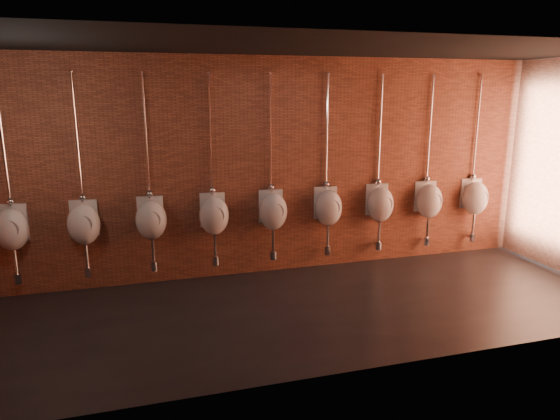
{
  "coord_description": "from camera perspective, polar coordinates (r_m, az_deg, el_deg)",
  "views": [
    {
      "loc": [
        -1.91,
        -5.56,
        2.7
      ],
      "look_at": [
        -0.05,
        0.9,
        1.1
      ],
      "focal_mm": 32.0,
      "sensor_mm": 36.0,
      "label": 1
    }
  ],
  "objects": [
    {
      "name": "ground",
      "position": [
        6.47,
        2.68,
        -11.29
      ],
      "size": [
        8.5,
        8.5,
        0.0
      ],
      "primitive_type": "plane",
      "color": "black",
      "rests_on": "ground"
    },
    {
      "name": "urinal_7",
      "position": [
        8.42,
        16.66,
        1.07
      ],
      "size": [
        0.46,
        0.41,
        2.72
      ],
      "color": "silver",
      "rests_on": "ground"
    },
    {
      "name": "room_shell",
      "position": [
        5.92,
        2.89,
        6.69
      ],
      "size": [
        8.54,
        3.04,
        3.22
      ],
      "color": "black",
      "rests_on": "ground"
    },
    {
      "name": "urinal_2",
      "position": [
        7.12,
        -14.52,
        -0.99
      ],
      "size": [
        0.46,
        0.41,
        2.72
      ],
      "color": "silver",
      "rests_on": "ground"
    },
    {
      "name": "urinal_3",
      "position": [
        7.19,
        -7.55,
        -0.53
      ],
      "size": [
        0.46,
        0.41,
        2.72
      ],
      "color": "silver",
      "rests_on": "ground"
    },
    {
      "name": "urinal_8",
      "position": [
        8.92,
        21.41,
        1.36
      ],
      "size": [
        0.46,
        0.41,
        2.72
      ],
      "color": "silver",
      "rests_on": "ground"
    },
    {
      "name": "urinal_6",
      "position": [
        7.99,
        11.37,
        0.72
      ],
      "size": [
        0.46,
        0.41,
        2.72
      ],
      "color": "silver",
      "rests_on": "ground"
    },
    {
      "name": "urinal_5",
      "position": [
        7.63,
        5.53,
        0.34
      ],
      "size": [
        0.46,
        0.41,
        2.72
      ],
      "color": "silver",
      "rests_on": "ground"
    },
    {
      "name": "urinal_0",
      "position": [
        7.3,
        -28.35,
        -1.84
      ],
      "size": [
        0.46,
        0.41,
        2.72
      ],
      "color": "silver",
      "rests_on": "ground"
    },
    {
      "name": "urinal_1",
      "position": [
        7.16,
        -21.52,
        -1.43
      ],
      "size": [
        0.46,
        0.41,
        2.72
      ],
      "color": "silver",
      "rests_on": "ground"
    },
    {
      "name": "urinal_4",
      "position": [
        7.36,
        -0.82,
        -0.09
      ],
      "size": [
        0.46,
        0.41,
        2.72
      ],
      "color": "silver",
      "rests_on": "ground"
    }
  ]
}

